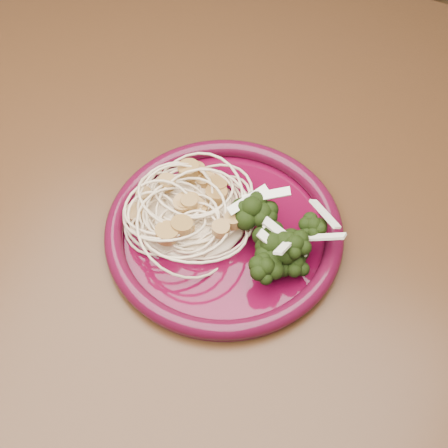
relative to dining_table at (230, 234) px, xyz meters
The scene contains 6 objects.
dining_table is the anchor object (origin of this frame).
dinner_plate 0.13m from the dining_table, 70.26° to the right, with size 0.23×0.23×0.02m.
spaghetti_pile 0.14m from the dining_table, 103.68° to the right, with size 0.12×0.10×0.03m, color beige.
scallop_cluster 0.16m from the dining_table, 103.68° to the right, with size 0.11×0.11×0.04m, color #A97D3D, non-canonical shape.
broccoli_pile 0.16m from the dining_table, 42.70° to the right, with size 0.07×0.12×0.04m, color black.
onion_garnish 0.18m from the dining_table, 42.70° to the right, with size 0.05×0.08×0.04m, color white, non-canonical shape.
Camera 1 is at (0.17, -0.38, 1.26)m, focal length 50.00 mm.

